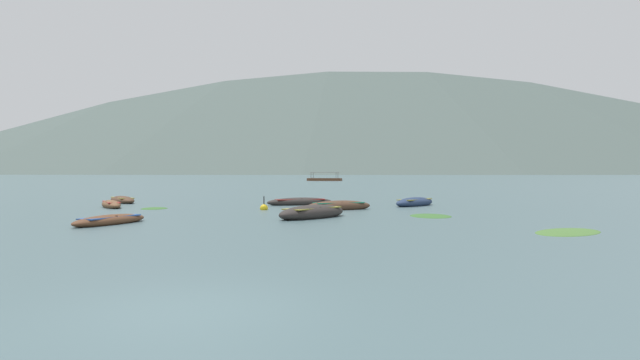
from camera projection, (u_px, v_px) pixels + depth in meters
ground_plane at (370, 174)px, 1502.66m from camera, size 6000.00×6000.00×0.00m
mountain_0 at (27, 96)px, 2204.26m from camera, size 1582.44×1582.44×602.02m
mountain_1 at (85, 108)px, 1725.17m from camera, size 1600.09×1600.09×397.17m
mountain_2 at (348, 82)px, 1885.80m from camera, size 2529.98×2529.98×611.11m
mountain_3 at (596, 136)px, 1802.54m from camera, size 735.20×735.20×241.14m
rowboat_0 at (415, 202)px, 36.80m from camera, size 3.38×4.31×0.69m
rowboat_1 at (111, 205)px, 35.04m from camera, size 2.98×3.84×0.56m
rowboat_2 at (312, 213)px, 26.85m from camera, size 3.64×4.61×0.78m
rowboat_3 at (300, 202)px, 37.69m from camera, size 4.58×2.89×0.62m
rowboat_4 at (110, 220)px, 23.58m from camera, size 2.18×4.22×0.49m
rowboat_5 at (339, 206)px, 32.76m from camera, size 4.14×3.16×0.67m
rowboat_6 at (122, 200)px, 40.50m from camera, size 3.64×4.11×0.60m
ferry_0 at (324, 179)px, 154.74m from camera, size 9.55×4.52×2.54m
mooring_buoy at (264, 208)px, 32.68m from camera, size 0.46×0.46×0.92m
weed_patch_0 at (154, 209)px, 33.75m from camera, size 1.76×2.31×0.14m
weed_patch_2 at (431, 216)px, 27.90m from camera, size 2.18×3.09×0.14m
weed_patch_3 at (568, 232)px, 20.28m from camera, size 3.66×3.96×0.14m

